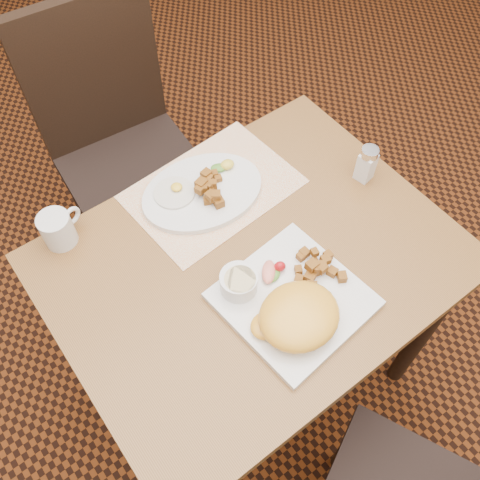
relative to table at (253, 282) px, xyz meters
name	(u,v)px	position (x,y,z in m)	size (l,w,h in m)	color
ground	(249,373)	(0.00, 0.00, -0.64)	(8.00, 8.00, 0.00)	black
table	(253,282)	(0.00, 0.00, 0.00)	(0.90, 0.70, 0.75)	brown
chair_far	(120,139)	(0.01, 0.72, -0.10)	(0.46, 0.46, 0.97)	black
placemat	(213,189)	(0.04, 0.22, 0.11)	(0.40, 0.28, 0.00)	white
plate_square	(293,299)	(0.00, -0.14, 0.12)	(0.28, 0.28, 0.02)	silver
plate_oval	(202,192)	(0.01, 0.22, 0.12)	(0.30, 0.23, 0.02)	silver
hollandaise_mound	(298,317)	(-0.03, -0.18, 0.16)	(0.18, 0.16, 0.06)	yellow
ramekin	(239,282)	(-0.08, -0.05, 0.15)	(0.08, 0.08, 0.05)	silver
garnish_sq	(272,271)	(0.00, -0.06, 0.14)	(0.07, 0.06, 0.03)	#387223
fried_egg	(175,192)	(-0.05, 0.26, 0.13)	(0.10, 0.10, 0.02)	white
garnish_ov	(224,166)	(0.10, 0.25, 0.14)	(0.07, 0.05, 0.02)	#387223
salt_shaker	(367,163)	(0.37, 0.03, 0.16)	(0.05, 0.05, 0.10)	white
coffee_mug	(58,229)	(-0.32, 0.31, 0.15)	(0.11, 0.07, 0.08)	silver
home_fries_sq	(316,268)	(0.08, -0.12, 0.14)	(0.11, 0.12, 0.04)	#8F5517
home_fries_ov	(209,188)	(0.02, 0.20, 0.15)	(0.09, 0.10, 0.04)	#8F5517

